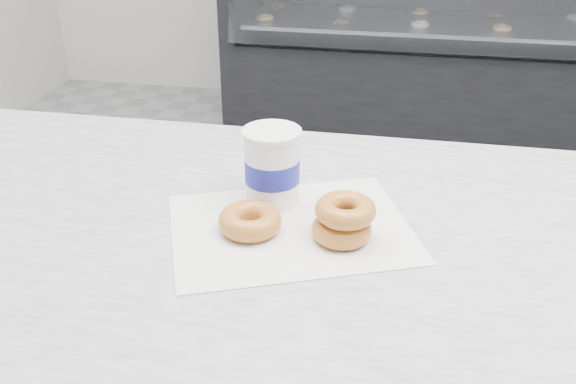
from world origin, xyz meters
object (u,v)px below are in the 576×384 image
at_px(display_case, 457,40).
at_px(coffee_cup, 272,166).
at_px(donut_single, 250,221).
at_px(donut_stack, 343,220).

height_order(display_case, coffee_cup, display_case).
distance_m(donut_single, coffee_cup, 0.10).
height_order(display_case, donut_stack, display_case).
bearing_deg(display_case, donut_single, -99.33).
bearing_deg(donut_single, coffee_cup, 82.60).
xyz_separation_m(donut_single, donut_stack, (0.13, 0.00, 0.01)).
xyz_separation_m(donut_single, coffee_cup, (0.01, 0.09, 0.04)).
height_order(donut_single, coffee_cup, coffee_cup).
height_order(donut_stack, coffee_cup, coffee_cup).
distance_m(display_case, donut_single, 2.79).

